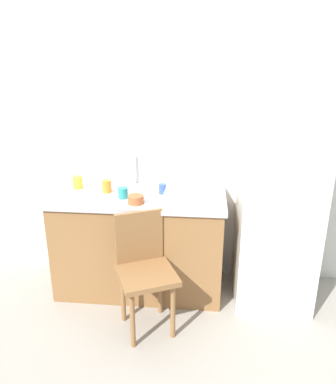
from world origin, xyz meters
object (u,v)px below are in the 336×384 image
at_px(dish_tray, 182,196).
at_px(cup_teal, 123,193).
at_px(refrigerator, 276,220).
at_px(cup_orange, 107,186).
at_px(cup_blue, 162,189).
at_px(terracotta_bowl, 136,199).
at_px(chair, 144,267).
at_px(cup_yellow, 78,182).

bearing_deg(dish_tray, cup_teal, -177.01).
bearing_deg(cup_teal, refrigerator, 3.08).
height_order(refrigerator, cup_orange, refrigerator).
height_order(cup_orange, cup_blue, cup_orange).
relative_size(terracotta_bowl, cup_orange, 1.19).
height_order(refrigerator, chair, refrigerator).
height_order(terracotta_bowl, cup_orange, cup_orange).
distance_m(cup_orange, cup_blue, 0.47).
bearing_deg(refrigerator, cup_orange, 177.84).
xyz_separation_m(terracotta_bowl, cup_teal, (-0.12, 0.11, 0.01)).
relative_size(chair, cup_teal, 10.34).
xyz_separation_m(dish_tray, cup_teal, (-0.47, -0.02, 0.02)).
relative_size(terracotta_bowl, cup_yellow, 1.18).
bearing_deg(dish_tray, cup_blue, 147.76).
bearing_deg(cup_teal, chair, -60.90).
bearing_deg(terracotta_bowl, cup_teal, 138.73).
bearing_deg(chair, dish_tray, 35.76).
bearing_deg(refrigerator, cup_blue, 176.10).
bearing_deg(cup_teal, cup_yellow, 156.22).
bearing_deg(terracotta_bowl, cup_blue, 52.49).
relative_size(cup_orange, cup_blue, 1.26).
xyz_separation_m(chair, cup_teal, (-0.22, 0.40, 0.42)).
bearing_deg(cup_blue, cup_orange, -178.71).
xyz_separation_m(terracotta_bowl, cup_blue, (0.18, 0.24, 0.01)).
distance_m(cup_blue, cup_teal, 0.33).
distance_m(terracotta_bowl, cup_orange, 0.36).
height_order(dish_tray, terracotta_bowl, terracotta_bowl).
distance_m(chair, dish_tray, 0.64).
bearing_deg(dish_tray, cup_yellow, 169.54).
xyz_separation_m(dish_tray, terracotta_bowl, (-0.35, -0.13, 0.01)).
distance_m(cup_yellow, cup_teal, 0.47).
xyz_separation_m(dish_tray, cup_yellow, (-0.90, 0.17, 0.03)).
height_order(cup_blue, cup_yellow, cup_yellow).
bearing_deg(cup_teal, cup_orange, 143.94).
xyz_separation_m(chair, terracotta_bowl, (-0.10, 0.30, 0.41)).
xyz_separation_m(terracotta_bowl, cup_orange, (-0.28, 0.23, 0.02)).
height_order(cup_orange, cup_teal, cup_orange).
relative_size(dish_tray, terracotta_bowl, 2.27).
bearing_deg(refrigerator, chair, -154.87).
xyz_separation_m(refrigerator, cup_orange, (-1.39, 0.05, 0.22)).
relative_size(chair, cup_blue, 10.82).
height_order(chair, cup_yellow, cup_yellow).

